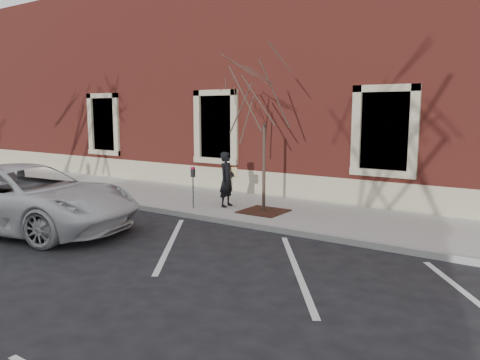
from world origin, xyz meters
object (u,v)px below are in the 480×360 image
Objects in this scene: man at (227,179)px; white_truck at (25,197)px; parking_meter at (193,180)px; sapling at (264,99)px.

man is 5.44m from white_truck.
sapling is at bearing 41.75° from parking_meter.
sapling is (1.97, 0.72, 2.31)m from parking_meter.
white_truck is (-4.24, -4.55, -2.48)m from sapling.
sapling is at bearing -95.00° from man.
white_truck is at bearing 143.14° from man.
parking_meter is at bearing -159.78° from sapling.
man is 2.67m from sapling.
white_truck is at bearing -99.23° from parking_meter.
white_truck is at bearing -133.00° from sapling.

